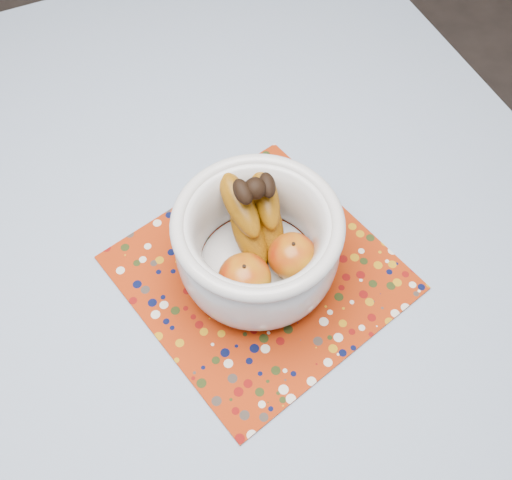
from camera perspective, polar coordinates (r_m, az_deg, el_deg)
table at (r=1.00m, az=-8.08°, el=-3.03°), size 1.20×1.20×0.75m
tablecloth at (r=0.93m, az=-8.68°, el=-0.62°), size 1.32×1.32×0.01m
placemat at (r=0.89m, az=0.36°, el=-3.13°), size 0.44×0.44×0.00m
fruit_bowl at (r=0.83m, az=0.27°, el=0.03°), size 0.23×0.23×0.17m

